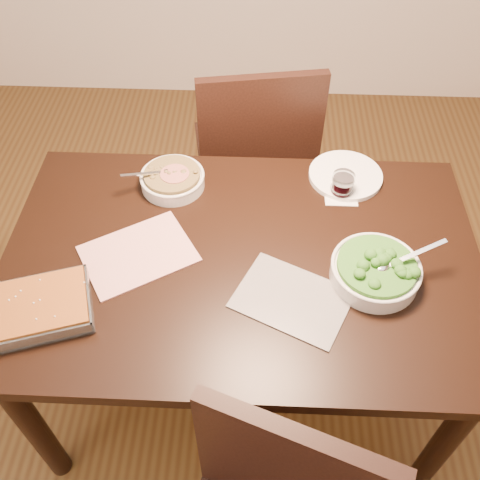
# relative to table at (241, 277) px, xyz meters

# --- Properties ---
(ground) EXTENTS (4.00, 4.00, 0.00)m
(ground) POSITION_rel_table_xyz_m (0.00, 0.00, -0.65)
(ground) COLOR #452B13
(ground) RESTS_ON ground
(table) EXTENTS (1.40, 0.90, 0.75)m
(table) POSITION_rel_table_xyz_m (0.00, 0.00, 0.00)
(table) COLOR black
(table) RESTS_ON ground
(magazine_a) EXTENTS (0.38, 0.35, 0.01)m
(magazine_a) POSITION_rel_table_xyz_m (-0.30, -0.00, 0.10)
(magazine_a) COLOR #AA3035
(magazine_a) RESTS_ON table
(magazine_b) EXTENTS (0.36, 0.32, 0.01)m
(magazine_b) POSITION_rel_table_xyz_m (0.15, -0.14, 0.10)
(magazine_b) COLOR #29272F
(magazine_b) RESTS_ON table
(coaster) EXTENTS (0.10, 0.10, 0.00)m
(coaster) POSITION_rel_table_xyz_m (0.31, 0.27, 0.10)
(coaster) COLOR white
(coaster) RESTS_ON table
(stew_bowl) EXTENTS (0.22, 0.21, 0.08)m
(stew_bowl) POSITION_rel_table_xyz_m (-0.24, 0.30, 0.12)
(stew_bowl) COLOR silver
(stew_bowl) RESTS_ON table
(broccoli_bowl) EXTENTS (0.28, 0.25, 0.10)m
(broccoli_bowl) POSITION_rel_table_xyz_m (0.38, -0.06, 0.13)
(broccoli_bowl) COLOR silver
(broccoli_bowl) RESTS_ON table
(baking_dish) EXTENTS (0.33, 0.28, 0.05)m
(baking_dish) POSITION_rel_table_xyz_m (-0.53, -0.22, 0.12)
(baking_dish) COLOR silver
(baking_dish) RESTS_ON table
(wine_tumbler) EXTENTS (0.07, 0.07, 0.08)m
(wine_tumbler) POSITION_rel_table_xyz_m (0.31, 0.27, 0.14)
(wine_tumbler) COLOR black
(wine_tumbler) RESTS_ON coaster
(dinner_plate) EXTENTS (0.24, 0.24, 0.02)m
(dinner_plate) POSITION_rel_table_xyz_m (0.33, 0.36, 0.10)
(dinner_plate) COLOR white
(dinner_plate) RESTS_ON table
(chair_far) EXTENTS (0.53, 0.53, 0.98)m
(chair_far) POSITION_rel_table_xyz_m (0.03, 0.72, -0.11)
(chair_far) COLOR black
(chair_far) RESTS_ON ground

